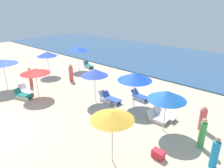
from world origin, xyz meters
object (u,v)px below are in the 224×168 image
Objects in this scene: umbrella_0 at (135,76)px; lounge_chair_2_0 at (23,95)px; umbrella_4 at (94,72)px; lounge_chair_1_1 at (164,114)px; lounge_chair_0_0 at (139,96)px; lounge_chair_4_0 at (111,99)px; lounge_chair_2_1 at (26,91)px; beachgoer_5 at (30,77)px; umbrella_6 at (47,54)px; beachgoer_4 at (215,154)px; lounge_chair_1_0 at (157,118)px; umbrella_1 at (167,95)px; beachgoer_3 at (203,119)px; lounge_chair_4_1 at (106,98)px; umbrella_2 at (35,71)px; beachgoer_2 at (71,73)px; umbrella_5 at (112,115)px; umbrella_7 at (2,62)px; lounge_chair_3_0 at (88,65)px; cooler_box_0 at (158,154)px; umbrella_3 at (78,49)px; beachgoer_1 at (202,134)px.

umbrella_0 is 8.76m from lounge_chair_2_0.
lounge_chair_1_1 is at bearing 12.80° from umbrella_4.
lounge_chair_4_0 is (-1.32, -1.77, -0.01)m from lounge_chair_0_0.
beachgoer_5 reaches higher than lounge_chair_2_1.
umbrella_6 is at bearing 18.35° from lounge_chair_2_0.
lounge_chair_1_0 is at bearing -125.23° from beachgoer_4.
umbrella_1 is at bearing -172.09° from beachgoer_5.
lounge_chair_2_1 is 13.23m from beachgoer_3.
lounge_chair_0_0 is at bearing -35.17° from lounge_chair_4_1.
beachgoer_3 is (1.61, 1.55, -1.54)m from umbrella_1.
lounge_chair_1_1 is at bearing 21.11° from umbrella_2.
lounge_chair_4_0 is at bearing 9.48° from beachgoer_2.
umbrella_5 reaches higher than lounge_chair_1_1.
umbrella_1 is at bearing 12.86° from umbrella_2.
umbrella_2 is 1.39× the size of beachgoer_2.
umbrella_0 is 1.45× the size of beachgoer_5.
umbrella_7 reaches higher than lounge_chair_4_1.
lounge_chair_3_0 is at bearing 64.34° from lounge_chair_1_0.
cooler_box_0 is at bearing -19.43° from umbrella_4.
umbrella_0 reaches higher than cooler_box_0.
lounge_chair_1_0 is at bearing 92.36° from umbrella_5.
umbrella_3 reaches higher than umbrella_0.
beachgoer_4 is (16.30, 2.08, -1.65)m from umbrella_7.
lounge_chair_3_0 is at bearing 75.21° from umbrella_6.
umbrella_7 is at bearing -155.46° from umbrella_0.
umbrella_3 reaches higher than umbrella_7.
lounge_chair_1_0 is 0.79× the size of beachgoer_1.
umbrella_2 reaches higher than beachgoer_5.
lounge_chair_1_1 is 13.57m from umbrella_7.
lounge_chair_2_0 is at bearing 127.23° from lounge_chair_4_0.
lounge_chair_2_0 is 0.60× the size of umbrella_3.
umbrella_0 is 1.63× the size of lounge_chair_4_0.
umbrella_2 is at bearing 130.98° from lounge_chair_0_0.
lounge_chair_4_1 is at bearing 36.62° from umbrella_4.
beachgoer_4 is at bearing -22.54° from umbrella_0.
umbrella_1 reaches higher than lounge_chair_3_0.
lounge_chair_4_1 is 0.60× the size of umbrella_6.
beachgoer_1 is at bearing -17.00° from umbrella_3.
lounge_chair_0_0 is 8.20m from umbrella_2.
umbrella_3 is at bearing 32.40° from beachgoer_1.
lounge_chair_2_1 is at bearing 129.20° from lounge_chair_0_0.
lounge_chair_2_1 reaches higher than lounge_chair_3_0.
lounge_chair_3_0 is 17.02m from beachgoer_4.
lounge_chair_3_0 is 14.77m from beachgoer_3.
umbrella_0 is 1.62× the size of lounge_chair_2_1.
lounge_chair_3_0 is 0.97× the size of beachgoer_2.
umbrella_1 is 10.06m from umbrella_2.
lounge_chair_1_0 is at bearing 168.91° from lounge_chair_1_1.
beachgoer_2 is at bearing 85.22° from lounge_chair_4_1.
beachgoer_4 is at bearing 7.26° from umbrella_7.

